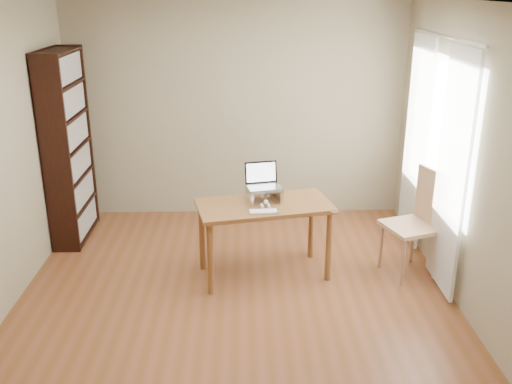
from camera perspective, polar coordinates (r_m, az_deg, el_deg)
name	(u,v)px	position (r m, az deg, el deg)	size (l,w,h in m)	color
room	(238,166)	(4.73, -1.86, 2.57)	(4.04, 4.54, 2.64)	brown
bookshelf	(68,147)	(6.56, -18.28, 4.27)	(0.30, 0.90, 2.10)	black
curtains	(432,154)	(5.82, 17.22, 3.68)	(0.03, 1.90, 2.25)	white
desk	(264,215)	(5.48, 0.83, -2.27)	(1.37, 0.89, 0.75)	brown
laptop_stand	(264,193)	(5.48, 0.81, -0.08)	(0.32, 0.25, 0.13)	silver
laptop	(264,181)	(5.50, 0.79, 1.16)	(0.36, 0.33, 0.23)	silver
keyboard	(263,212)	(5.23, 0.74, -1.97)	(0.28, 0.13, 0.02)	silver
coaster	(335,212)	(5.29, 7.92, -1.98)	(0.09, 0.09, 0.01)	brown
cat	(263,194)	(5.52, 0.73, -0.21)	(0.23, 0.47, 0.14)	#403732
chair	(419,220)	(5.75, 16.03, -2.67)	(0.60, 0.59, 1.05)	tan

